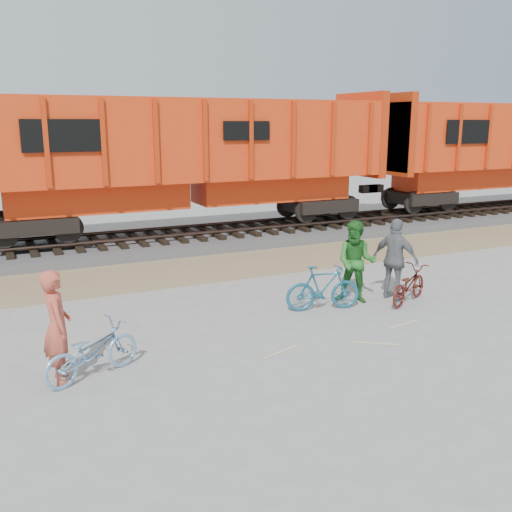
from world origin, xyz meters
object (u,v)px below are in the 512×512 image
object	(u,v)px
hopper_car_center	(189,156)
person_woman	(395,259)
person_man	(356,262)
hopper_car_right	(511,147)
person_solo	(57,326)
bicycle_maroon	(409,285)
bicycle_blue	(92,351)
bicycle_teal	(323,288)

from	to	relation	value
hopper_car_center	person_woman	world-z (taller)	hopper_car_center
person_man	person_woman	bearing A→B (deg)	31.06
hopper_car_right	person_solo	size ratio (longest dim) A/B	7.50
hopper_car_right	bicycle_maroon	world-z (taller)	hopper_car_right
bicycle_maroon	person_man	xyz separation A→B (m)	(-1.08, 0.59, 0.53)
bicycle_blue	bicycle_maroon	distance (m)	7.40
person_solo	person_man	size ratio (longest dim) A/B	0.97
hopper_car_center	hopper_car_right	xyz separation A→B (m)	(15.00, 0.00, 0.00)
bicycle_maroon	person_solo	size ratio (longest dim) A/B	0.88
bicycle_teal	person_man	world-z (taller)	person_man
person_solo	person_woman	xyz separation A→B (m)	(7.73, 1.27, 0.03)
bicycle_maroon	person_solo	xyz separation A→B (m)	(-7.83, -0.87, 0.50)
bicycle_maroon	person_woman	size ratio (longest dim) A/B	0.85
hopper_car_right	bicycle_maroon	distance (m)	15.39
hopper_car_center	person_solo	xyz separation A→B (m)	(-5.42, -9.33, -2.07)
hopper_car_right	person_woman	distance (m)	15.17
person_man	bicycle_blue	bearing A→B (deg)	-124.10
hopper_car_center	bicycle_maroon	size ratio (longest dim) A/B	8.55
hopper_car_right	person_woman	bearing A→B (deg)	-147.58
bicycle_blue	person_woman	bearing A→B (deg)	-103.37
person_solo	person_man	distance (m)	6.91
bicycle_maroon	person_man	world-z (taller)	person_man
bicycle_blue	person_solo	size ratio (longest dim) A/B	0.94
bicycle_teal	person_woman	distance (m)	2.03
person_man	person_woman	world-z (taller)	person_woman
bicycle_blue	bicycle_teal	bearing A→B (deg)	-99.61
bicycle_teal	person_man	xyz separation A→B (m)	(1.00, 0.20, 0.45)
bicycle_teal	person_solo	distance (m)	5.90
bicycle_blue	bicycle_maroon	xyz separation A→B (m)	(7.33, 0.97, -0.03)
bicycle_blue	bicycle_teal	distance (m)	5.43
person_woman	person_man	bearing A→B (deg)	53.41
hopper_car_center	person_man	size ratio (longest dim) A/B	7.29
bicycle_teal	person_solo	xyz separation A→B (m)	(-5.75, -1.26, 0.42)
bicycle_blue	person_man	bearing A→B (deg)	-100.11
person_solo	person_man	xyz separation A→B (m)	(6.75, 1.46, 0.03)
bicycle_maroon	bicycle_teal	bearing A→B (deg)	52.40
hopper_car_right	bicycle_teal	size ratio (longest dim) A/B	8.19
bicycle_maroon	person_man	bearing A→B (deg)	34.39
bicycle_blue	bicycle_maroon	bearing A→B (deg)	-106.56
bicycle_teal	bicycle_maroon	xyz separation A→B (m)	(2.08, -0.39, -0.08)
person_man	person_woman	xyz separation A→B (m)	(0.98, -0.19, 0.00)
bicycle_blue	hopper_car_right	bearing A→B (deg)	-88.77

